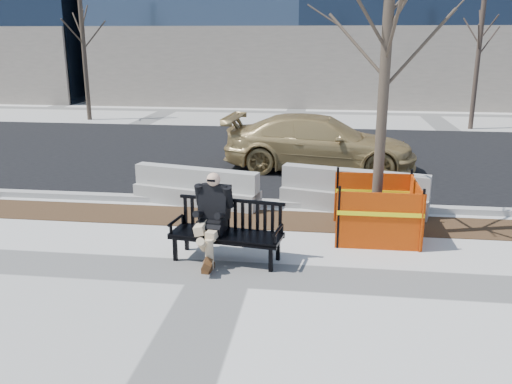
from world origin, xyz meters
TOP-DOWN VIEW (x-y plane):
  - ground at (0.00, 0.00)m, footprint 120.00×120.00m
  - mulch_strip at (0.00, 2.60)m, footprint 40.00×1.20m
  - asphalt_street at (0.00, 8.80)m, footprint 60.00×10.40m
  - curb at (0.00, 3.55)m, footprint 60.00×0.25m
  - bench at (-0.02, 0.52)m, footprint 1.91×0.92m
  - seated_man at (-0.27, 0.60)m, footprint 0.75×1.09m
  - tree_fence at (2.45, 1.98)m, footprint 2.21×2.21m
  - sedan at (1.34, 6.98)m, footprint 5.23×2.44m
  - jersey_barrier_left at (-1.22, 3.47)m, footprint 2.87×1.19m
  - jersey_barrier_right at (2.12, 3.47)m, footprint 3.09×1.32m
  - far_tree_left at (-8.78, 15.10)m, footprint 2.43×2.43m
  - far_tree_right at (7.14, 14.68)m, footprint 2.01×2.01m

SIDE VIEW (x-z plane):
  - ground at x=0.00m, z-range 0.00..0.00m
  - bench at x=-0.02m, z-range -0.49..0.49m
  - seated_man at x=-0.27m, z-range -0.71..0.71m
  - tree_fence at x=2.45m, z-range -2.75..2.75m
  - sedan at x=1.34m, z-range -0.74..0.74m
  - jersey_barrier_left at x=-1.22m, z-range -0.40..0.40m
  - jersey_barrier_right at x=2.12m, z-range -0.43..0.43m
  - far_tree_left at x=-8.78m, z-range -2.88..2.88m
  - far_tree_right at x=7.14m, z-range -2.70..2.70m
  - asphalt_street at x=0.00m, z-range 0.00..0.01m
  - mulch_strip at x=0.00m, z-range -0.01..0.01m
  - curb at x=0.00m, z-range 0.00..0.12m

